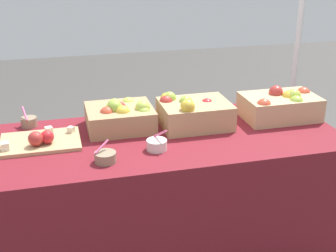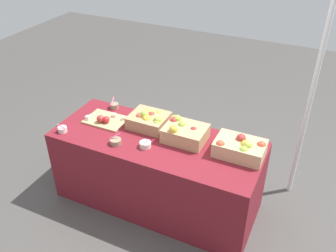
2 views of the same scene
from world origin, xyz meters
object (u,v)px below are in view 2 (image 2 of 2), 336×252
cutting_board_front (105,120)px  sample_bowl_near (145,144)px  sample_bowl_mid (62,129)px  sample_bowl_extra (116,141)px  apple_crate_left (240,148)px  sample_bowl_far (114,106)px  apple_crate_right (149,120)px  tent_pole (308,109)px  apple_crate_middle (184,132)px

cutting_board_front → sample_bowl_near: (0.54, -0.20, 0.00)m
sample_bowl_mid → sample_bowl_extra: size_ratio=0.89×
apple_crate_left → sample_bowl_far: (-1.37, 0.22, -0.05)m
apple_crate_right → cutting_board_front: 0.44m
apple_crate_right → sample_bowl_far: bearing=163.3°
sample_bowl_mid → apple_crate_right: bearing=32.4°
sample_bowl_near → sample_bowl_mid: (-0.80, -0.12, -0.00)m
sample_bowl_extra → cutting_board_front: bearing=137.0°
sample_bowl_far → tent_pole: (1.80, 0.40, 0.20)m
apple_crate_middle → sample_bowl_extra: bearing=-147.8°
apple_crate_right → sample_bowl_mid: 0.80m
sample_bowl_mid → apple_crate_left: bearing=12.7°
sample_bowl_far → tent_pole: tent_pole is taller
cutting_board_front → sample_bowl_far: (-0.06, 0.26, 0.01)m
apple_crate_left → cutting_board_front: size_ratio=1.06×
apple_crate_middle → sample_bowl_mid: (-1.06, -0.37, -0.05)m
cutting_board_front → sample_bowl_mid: 0.41m
apple_crate_right → tent_pole: bearing=22.5°
apple_crate_right → sample_bowl_far: size_ratio=3.29×
apple_crate_left → cutting_board_front: bearing=-178.3°
sample_bowl_near → sample_bowl_extra: bearing=-164.7°
apple_crate_right → sample_bowl_mid: (-0.68, -0.43, -0.04)m
apple_crate_left → sample_bowl_extra: bearing=-163.4°
tent_pole → sample_bowl_mid: bearing=-154.0°
sample_bowl_far → tent_pole: size_ratio=0.05×
apple_crate_right → sample_bowl_mid: bearing=-147.6°
sample_bowl_far → tent_pole: 1.85m
sample_bowl_extra → tent_pole: bearing=32.6°
tent_pole → sample_bowl_far: bearing=-167.4°
apple_crate_right → sample_bowl_near: (0.12, -0.31, -0.04)m
cutting_board_front → sample_bowl_mid: cutting_board_front is taller
sample_bowl_mid → sample_bowl_extra: sample_bowl_extra is taller
cutting_board_front → tent_pole: bearing=20.8°
sample_bowl_extra → apple_crate_middle: bearing=32.2°
apple_crate_right → sample_bowl_extra: size_ratio=3.47×
apple_crate_middle → tent_pole: tent_pole is taller
cutting_board_front → sample_bowl_near: sample_bowl_near is taller
sample_bowl_mid → sample_bowl_far: size_ratio=0.85×
apple_crate_middle → sample_bowl_near: 0.36m
apple_crate_left → cutting_board_front: apple_crate_left is taller
tent_pole → apple_crate_middle: bearing=-147.2°
apple_crate_right → cutting_board_front: apple_crate_right is taller
sample_bowl_mid → sample_bowl_extra: bearing=4.9°
cutting_board_front → sample_bowl_mid: bearing=-129.4°
sample_bowl_extra → tent_pole: (1.45, 0.93, 0.21)m
sample_bowl_near → apple_crate_left: bearing=17.1°
apple_crate_middle → sample_bowl_mid: size_ratio=4.10×
apple_crate_right → sample_bowl_far: (-0.48, 0.14, -0.04)m
tent_pole → sample_bowl_near: bearing=-144.4°
apple_crate_right → sample_bowl_mid: apple_crate_right is taller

